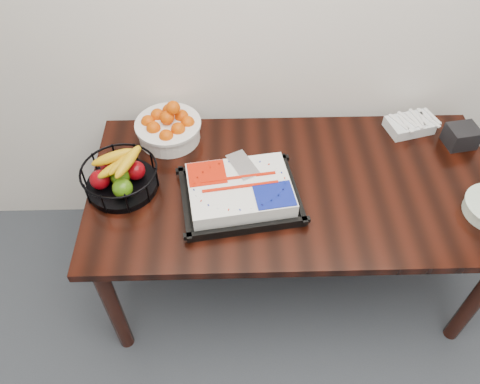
{
  "coord_description": "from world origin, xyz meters",
  "views": [
    {
      "loc": [
        -0.28,
        0.62,
        2.26
      ],
      "look_at": [
        -0.25,
        1.88,
        0.83
      ],
      "focal_mm": 35.0,
      "sensor_mm": 36.0,
      "label": 1
    }
  ],
  "objects_px": {
    "fruit_basket": "(120,176)",
    "cake_tray": "(240,192)",
    "table": "(294,196)",
    "tangerine_bowl": "(168,125)",
    "napkin_box": "(461,136)"
  },
  "relations": [
    {
      "from": "cake_tray",
      "to": "napkin_box",
      "type": "bearing_deg",
      "value": 17.07
    },
    {
      "from": "fruit_basket",
      "to": "cake_tray",
      "type": "bearing_deg",
      "value": -9.19
    },
    {
      "from": "cake_tray",
      "to": "napkin_box",
      "type": "relative_size",
      "value": 3.98
    },
    {
      "from": "table",
      "to": "tangerine_bowl",
      "type": "height_order",
      "value": "tangerine_bowl"
    },
    {
      "from": "table",
      "to": "fruit_basket",
      "type": "xyz_separation_m",
      "value": [
        -0.75,
        -0.0,
        0.16
      ]
    },
    {
      "from": "cake_tray",
      "to": "tangerine_bowl",
      "type": "distance_m",
      "value": 0.51
    },
    {
      "from": "fruit_basket",
      "to": "napkin_box",
      "type": "bearing_deg",
      "value": 8.75
    },
    {
      "from": "cake_tray",
      "to": "tangerine_bowl",
      "type": "bearing_deg",
      "value": 129.54
    },
    {
      "from": "cake_tray",
      "to": "fruit_basket",
      "type": "xyz_separation_m",
      "value": [
        -0.51,
        0.08,
        0.03
      ]
    },
    {
      "from": "table",
      "to": "fruit_basket",
      "type": "bearing_deg",
      "value": -179.78
    },
    {
      "from": "table",
      "to": "cake_tray",
      "type": "relative_size",
      "value": 3.36
    },
    {
      "from": "table",
      "to": "cake_tray",
      "type": "bearing_deg",
      "value": -160.91
    },
    {
      "from": "table",
      "to": "cake_tray",
      "type": "xyz_separation_m",
      "value": [
        -0.25,
        -0.09,
        0.13
      ]
    },
    {
      "from": "cake_tray",
      "to": "tangerine_bowl",
      "type": "height_order",
      "value": "tangerine_bowl"
    },
    {
      "from": "tangerine_bowl",
      "to": "napkin_box",
      "type": "relative_size",
      "value": 2.31
    }
  ]
}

